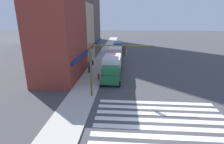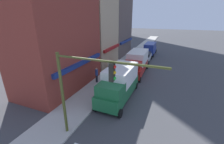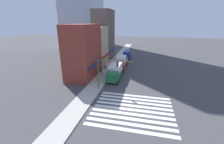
{
  "view_description": "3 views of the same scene",
  "coord_description": "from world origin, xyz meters",
  "px_view_note": "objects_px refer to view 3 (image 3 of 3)",
  "views": [
    {
      "loc": [
        -11.47,
        3.07,
        7.97
      ],
      "look_at": [
        10.57,
        4.7,
        1.0
      ],
      "focal_mm": 28.0,
      "sensor_mm": 36.0,
      "label": 1
    },
    {
      "loc": [
        -1.48,
        0.5,
        7.47
      ],
      "look_at": [
        12.1,
        6.0,
        2.0
      ],
      "focal_mm": 24.0,
      "sensor_mm": 36.0,
      "label": 2
    },
    {
      "loc": [
        -17.8,
        -1.19,
        11.5
      ],
      "look_at": [
        4.94,
        4.0,
        3.5
      ],
      "focal_mm": 24.0,
      "sensor_mm": 36.0,
      "label": 3
    }
  ],
  "objects_px": {
    "box_truck_green": "(115,72)",
    "pedestrian_blue_shirt": "(101,70)",
    "van_blue": "(127,54)",
    "fire_hydrant": "(106,77)",
    "box_truck_red": "(121,63)",
    "sedan_silver": "(124,59)",
    "pedestrian_white_shirt": "(105,65)",
    "traffic_signal": "(107,69)"
  },
  "relations": [
    {
      "from": "van_blue",
      "to": "pedestrian_blue_shirt",
      "type": "xyz_separation_m",
      "value": [
        -16.86,
        3.57,
        -0.21
      ]
    },
    {
      "from": "box_truck_green",
      "to": "pedestrian_blue_shirt",
      "type": "distance_m",
      "value": 4.25
    },
    {
      "from": "fire_hydrant",
      "to": "box_truck_red",
      "type": "bearing_deg",
      "value": -12.0
    },
    {
      "from": "box_truck_red",
      "to": "fire_hydrant",
      "type": "relative_size",
      "value": 7.42
    },
    {
      "from": "van_blue",
      "to": "pedestrian_white_shirt",
      "type": "xyz_separation_m",
      "value": [
        -12.92,
        3.73,
        -0.21
      ]
    },
    {
      "from": "box_truck_green",
      "to": "pedestrian_white_shirt",
      "type": "relative_size",
      "value": 3.53
    },
    {
      "from": "box_truck_green",
      "to": "pedestrian_blue_shirt",
      "type": "relative_size",
      "value": 3.53
    },
    {
      "from": "traffic_signal",
      "to": "sedan_silver",
      "type": "height_order",
      "value": "traffic_signal"
    },
    {
      "from": "box_truck_green",
      "to": "van_blue",
      "type": "bearing_deg",
      "value": 1.29
    },
    {
      "from": "sedan_silver",
      "to": "fire_hydrant",
      "type": "distance_m",
      "value": 14.5
    },
    {
      "from": "box_truck_red",
      "to": "box_truck_green",
      "type": "bearing_deg",
      "value": 178.64
    },
    {
      "from": "box_truck_red",
      "to": "pedestrian_blue_shirt",
      "type": "height_order",
      "value": "box_truck_red"
    },
    {
      "from": "pedestrian_blue_shirt",
      "to": "fire_hydrant",
      "type": "height_order",
      "value": "pedestrian_blue_shirt"
    },
    {
      "from": "pedestrian_white_shirt",
      "to": "box_truck_red",
      "type": "bearing_deg",
      "value": 12.32
    },
    {
      "from": "box_truck_green",
      "to": "pedestrian_blue_shirt",
      "type": "height_order",
      "value": "box_truck_green"
    },
    {
      "from": "pedestrian_blue_shirt",
      "to": "pedestrian_white_shirt",
      "type": "height_order",
      "value": "same"
    },
    {
      "from": "traffic_signal",
      "to": "box_truck_green",
      "type": "height_order",
      "value": "traffic_signal"
    },
    {
      "from": "pedestrian_white_shirt",
      "to": "fire_hydrant",
      "type": "bearing_deg",
      "value": -76.52
    },
    {
      "from": "sedan_silver",
      "to": "fire_hydrant",
      "type": "height_order",
      "value": "sedan_silver"
    },
    {
      "from": "fire_hydrant",
      "to": "van_blue",
      "type": "bearing_deg",
      "value": -4.88
    },
    {
      "from": "traffic_signal",
      "to": "pedestrian_white_shirt",
      "type": "relative_size",
      "value": 3.44
    },
    {
      "from": "sedan_silver",
      "to": "pedestrian_white_shirt",
      "type": "distance_m",
      "value": 8.29
    },
    {
      "from": "box_truck_green",
      "to": "fire_hydrant",
      "type": "height_order",
      "value": "box_truck_green"
    },
    {
      "from": "pedestrian_white_shirt",
      "to": "fire_hydrant",
      "type": "xyz_separation_m",
      "value": [
        -7.0,
        -2.03,
        -0.46
      ]
    },
    {
      "from": "box_truck_green",
      "to": "fire_hydrant",
      "type": "relative_size",
      "value": 7.42
    },
    {
      "from": "box_truck_green",
      "to": "van_blue",
      "type": "relative_size",
      "value": 1.25
    },
    {
      "from": "traffic_signal",
      "to": "pedestrian_blue_shirt",
      "type": "relative_size",
      "value": 3.44
    },
    {
      "from": "van_blue",
      "to": "pedestrian_blue_shirt",
      "type": "bearing_deg",
      "value": 168.0
    },
    {
      "from": "van_blue",
      "to": "pedestrian_white_shirt",
      "type": "bearing_deg",
      "value": 163.83
    },
    {
      "from": "traffic_signal",
      "to": "pedestrian_white_shirt",
      "type": "bearing_deg",
      "value": 16.79
    },
    {
      "from": "box_truck_green",
      "to": "box_truck_red",
      "type": "xyz_separation_m",
      "value": [
        7.2,
        0.0,
        0.0
      ]
    },
    {
      "from": "van_blue",
      "to": "fire_hydrant",
      "type": "height_order",
      "value": "van_blue"
    },
    {
      "from": "box_truck_green",
      "to": "pedestrian_white_shirt",
      "type": "distance_m",
      "value": 7.25
    },
    {
      "from": "pedestrian_blue_shirt",
      "to": "pedestrian_white_shirt",
      "type": "xyz_separation_m",
      "value": [
        3.94,
        0.17,
        0.0
      ]
    },
    {
      "from": "traffic_signal",
      "to": "van_blue",
      "type": "height_order",
      "value": "traffic_signal"
    },
    {
      "from": "sedan_silver",
      "to": "fire_hydrant",
      "type": "xyz_separation_m",
      "value": [
        -14.4,
        1.7,
        -0.23
      ]
    },
    {
      "from": "sedan_silver",
      "to": "pedestrian_white_shirt",
      "type": "height_order",
      "value": "pedestrian_white_shirt"
    },
    {
      "from": "van_blue",
      "to": "pedestrian_blue_shirt",
      "type": "height_order",
      "value": "van_blue"
    },
    {
      "from": "sedan_silver",
      "to": "van_blue",
      "type": "height_order",
      "value": "van_blue"
    },
    {
      "from": "van_blue",
      "to": "box_truck_green",
      "type": "bearing_deg",
      "value": 179.94
    },
    {
      "from": "pedestrian_blue_shirt",
      "to": "fire_hydrant",
      "type": "relative_size",
      "value": 2.1
    },
    {
      "from": "sedan_silver",
      "to": "pedestrian_blue_shirt",
      "type": "relative_size",
      "value": 2.5
    }
  ]
}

